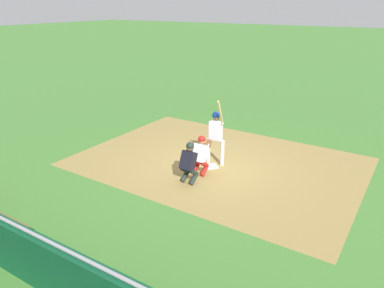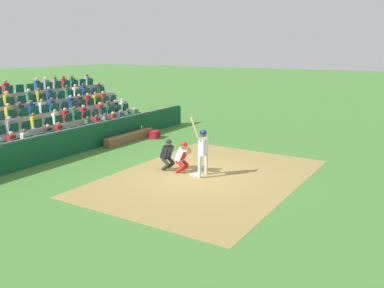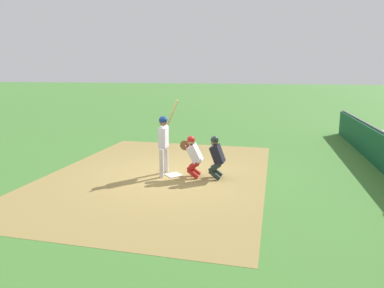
{
  "view_description": "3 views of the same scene",
  "coord_description": "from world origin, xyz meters",
  "px_view_note": "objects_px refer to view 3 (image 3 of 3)",
  "views": [
    {
      "loc": [
        5.25,
        -9.61,
        5.07
      ],
      "look_at": [
        -0.21,
        -0.83,
        1.04
      ],
      "focal_mm": 34.04,
      "sensor_mm": 36.0,
      "label": 1
    },
    {
      "loc": [
        12.83,
        7.53,
        4.76
      ],
      "look_at": [
        -0.25,
        -0.33,
        1.13
      ],
      "focal_mm": 37.91,
      "sensor_mm": 36.0,
      "label": 2
    },
    {
      "loc": [
        -9.81,
        -2.75,
        3.13
      ],
      "look_at": [
        -0.41,
        -0.67,
        1.1
      ],
      "focal_mm": 32.31,
      "sensor_mm": 36.0,
      "label": 3
    }
  ],
  "objects_px": {
    "catcher_crouching": "(193,154)",
    "home_plate_marker": "(174,175)",
    "batter_at_plate": "(164,138)",
    "home_plate_umpire": "(216,155)"
  },
  "relations": [
    {
      "from": "catcher_crouching",
      "to": "home_plate_marker",
      "type": "bearing_deg",
      "value": 87.88
    },
    {
      "from": "batter_at_plate",
      "to": "home_plate_umpire",
      "type": "bearing_deg",
      "value": -90.63
    },
    {
      "from": "home_plate_marker",
      "to": "catcher_crouching",
      "type": "bearing_deg",
      "value": -92.12
    },
    {
      "from": "batter_at_plate",
      "to": "home_plate_umpire",
      "type": "height_order",
      "value": "batter_at_plate"
    },
    {
      "from": "home_plate_marker",
      "to": "catcher_crouching",
      "type": "relative_size",
      "value": 0.34
    },
    {
      "from": "home_plate_marker",
      "to": "batter_at_plate",
      "type": "bearing_deg",
      "value": 89.57
    },
    {
      "from": "home_plate_marker",
      "to": "catcher_crouching",
      "type": "height_order",
      "value": "catcher_crouching"
    },
    {
      "from": "batter_at_plate",
      "to": "catcher_crouching",
      "type": "distance_m",
      "value": 1.01
    },
    {
      "from": "home_plate_marker",
      "to": "home_plate_umpire",
      "type": "height_order",
      "value": "home_plate_umpire"
    },
    {
      "from": "home_plate_marker",
      "to": "catcher_crouching",
      "type": "xyz_separation_m",
      "value": [
        -0.02,
        -0.62,
        0.7
      ]
    }
  ]
}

